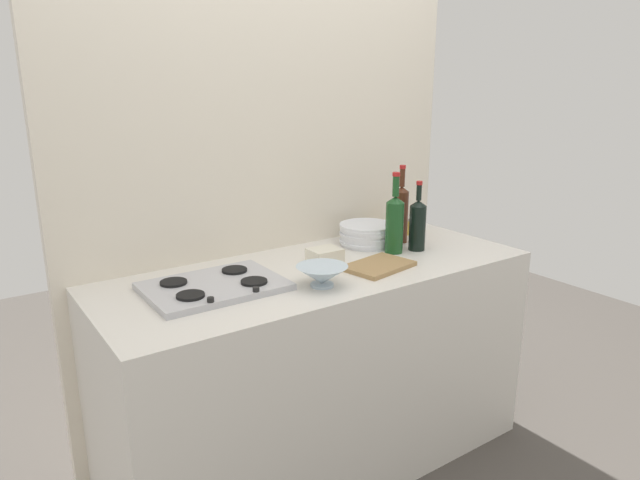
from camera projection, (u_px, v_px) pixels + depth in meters
The scene contains 12 objects.
ground_plane at pixel (320, 458), 2.56m from camera, with size 6.00×6.00×0.00m, color #47423D.
counter_block at pixel (320, 368), 2.44m from camera, with size 1.80×0.70×0.90m, color silver.
backsplash_panel at pixel (271, 171), 2.52m from camera, with size 1.90×0.06×2.50m, color beige.
stovetop_hob at pixel (214, 286), 2.08m from camera, with size 0.49×0.35×0.04m.
plate_stack at pixel (367, 234), 2.64m from camera, with size 0.26×0.26×0.10m.
wine_bottle_leftmost at pixel (417, 224), 2.54m from camera, with size 0.07×0.07×0.31m.
wine_bottle_mid_left at pixel (395, 223), 2.50m from camera, with size 0.08×0.08×0.36m.
wine_bottle_mid_right at pixel (401, 213), 2.66m from camera, with size 0.07×0.07×0.36m.
mixing_bowl at pixel (322, 275), 2.11m from camera, with size 0.19×0.19×0.08m.
butter_dish at pixel (325, 255), 2.39m from camera, with size 0.13×0.11×0.06m, color silver.
condiment_jar_front at pixel (409, 225), 2.83m from camera, with size 0.07×0.07×0.08m.
cutting_board at pixel (378, 266), 2.32m from camera, with size 0.28×0.19×0.02m, color #9E7A4C.
Camera 1 is at (-1.25, -1.81, 1.64)m, focal length 32.03 mm.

